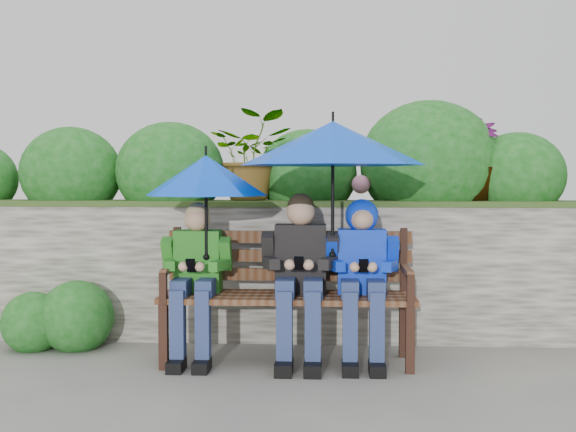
# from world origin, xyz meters

# --- Properties ---
(ground) EXTENTS (60.00, 60.00, 0.00)m
(ground) POSITION_xyz_m (0.00, 0.00, 0.00)
(ground) COLOR #5C5C5C
(ground) RESTS_ON ground
(garden_backdrop) EXTENTS (8.00, 2.87, 1.83)m
(garden_backdrop) POSITION_xyz_m (0.01, 1.61, 0.59)
(garden_backdrop) COLOR #5C584B
(garden_backdrop) RESTS_ON ground
(park_bench) EXTENTS (1.64, 0.48, 0.86)m
(park_bench) POSITION_xyz_m (0.00, 0.10, 0.49)
(park_bench) COLOR black
(park_bench) RESTS_ON ground
(boy_left) EXTENTS (0.45, 0.52, 1.04)m
(boy_left) POSITION_xyz_m (-0.60, 0.03, 0.59)
(boy_left) COLOR #1D6015
(boy_left) RESTS_ON ground
(boy_middle) EXTENTS (0.50, 0.58, 1.10)m
(boy_middle) POSITION_xyz_m (0.08, 0.03, 0.61)
(boy_middle) COLOR black
(boy_middle) RESTS_ON ground
(boy_right) EXTENTS (0.46, 0.56, 1.06)m
(boy_right) POSITION_xyz_m (0.48, 0.04, 0.63)
(boy_right) COLOR #1620CC
(boy_right) RESTS_ON ground
(umbrella_left) EXTENTS (0.80, 0.80, 0.74)m
(umbrella_left) POSITION_xyz_m (-0.53, 0.04, 1.21)
(umbrella_left) COLOR #003BD4
(umbrella_left) RESTS_ON ground
(umbrella_right) EXTENTS (1.19, 1.19, 0.93)m
(umbrella_right) POSITION_xyz_m (0.29, 0.03, 1.42)
(umbrella_right) COLOR #003BD4
(umbrella_right) RESTS_ON ground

